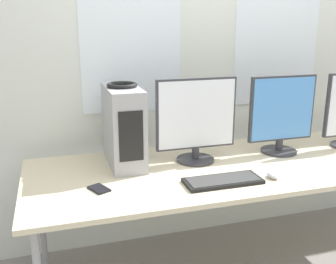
{
  "coord_description": "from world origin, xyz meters",
  "views": [
    {
      "loc": [
        -1.09,
        -1.6,
        1.61
      ],
      "look_at": [
        -0.46,
        0.46,
        1.0
      ],
      "focal_mm": 42.0,
      "sensor_mm": 36.0,
      "label": 1
    }
  ],
  "objects": [
    {
      "name": "monitor_main",
      "position": [
        -0.24,
        0.59,
        1.02
      ],
      "size": [
        0.51,
        0.24,
        0.52
      ],
      "color": "#333338",
      "rests_on": "desk"
    },
    {
      "name": "monitor_right_near",
      "position": [
        0.35,
        0.58,
        1.01
      ],
      "size": [
        0.46,
        0.24,
        0.52
      ],
      "color": "#333338",
      "rests_on": "desk"
    },
    {
      "name": "desk",
      "position": [
        0.0,
        0.46,
        0.72
      ],
      "size": [
        2.58,
        0.92,
        0.75
      ],
      "color": "beige",
      "rests_on": "ground_plane"
    },
    {
      "name": "wall_back",
      "position": [
        0.0,
        1.05,
        1.35
      ],
      "size": [
        8.0,
        0.07,
        2.7
      ],
      "color": "silver",
      "rests_on": "ground_plane"
    },
    {
      "name": "keyboard",
      "position": [
        -0.22,
        0.22,
        0.77
      ],
      "size": [
        0.43,
        0.17,
        0.02
      ],
      "color": "black",
      "rests_on": "desk"
    },
    {
      "name": "pc_tower",
      "position": [
        -0.68,
        0.67,
        0.99
      ],
      "size": [
        0.2,
        0.46,
        0.48
      ],
      "color": "#9E9EA3",
      "rests_on": "desk"
    },
    {
      "name": "cell_phone",
      "position": [
        -0.88,
        0.32,
        0.76
      ],
      "size": [
        0.12,
        0.14,
        0.01
      ],
      "rotation": [
        0.0,
        0.0,
        0.43
      ],
      "color": "black",
      "rests_on": "desk"
    },
    {
      "name": "mouse",
      "position": [
        0.07,
        0.19,
        0.77
      ],
      "size": [
        0.06,
        0.09,
        0.03
      ],
      "color": "#B2B2B7",
      "rests_on": "desk"
    },
    {
      "name": "headphones",
      "position": [
        -0.68,
        0.67,
        1.24
      ],
      "size": [
        0.18,
        0.18,
        0.02
      ],
      "color": "black",
      "rests_on": "pc_tower"
    }
  ]
}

